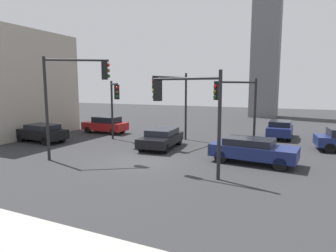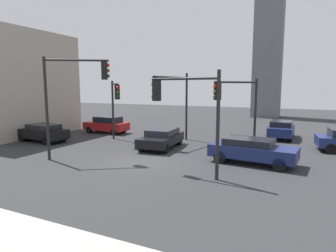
# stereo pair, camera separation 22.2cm
# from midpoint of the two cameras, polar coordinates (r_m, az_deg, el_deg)

# --- Properties ---
(ground_plane) EXTENTS (89.85, 89.85, 0.00)m
(ground_plane) POSITION_cam_midpoint_polar(r_m,az_deg,el_deg) (16.33, -5.39, -6.76)
(ground_plane) COLOR #2D2D30
(traffic_light_0) EXTENTS (2.14, 2.88, 4.61)m
(traffic_light_0) POSITION_cam_midpoint_polar(r_m,az_deg,el_deg) (18.29, 13.01, 5.09)
(traffic_light_0) COLOR black
(traffic_light_0) RESTS_ON ground_plane
(traffic_light_1) EXTENTS (3.56, 0.68, 4.81)m
(traffic_light_1) POSITION_cam_midpoint_polar(r_m,az_deg,el_deg) (13.26, 3.05, 4.69)
(traffic_light_1) COLOR black
(traffic_light_1) RESTS_ON ground_plane
(traffic_light_2) EXTENTS (2.15, 2.31, 4.54)m
(traffic_light_2) POSITION_cam_midpoint_polar(r_m,az_deg,el_deg) (21.42, -10.87, 5.30)
(traffic_light_2) COLOR black
(traffic_light_2) RESTS_ON ground_plane
(traffic_light_3) EXTENTS (1.09, 3.90, 5.12)m
(traffic_light_3) POSITION_cam_midpoint_polar(r_m,az_deg,el_deg) (20.68, 0.42, 6.46)
(traffic_light_3) COLOR black
(traffic_light_3) RESTS_ON ground_plane
(traffic_light_4) EXTENTS (3.03, 2.02, 5.70)m
(traffic_light_4) POSITION_cam_midpoint_polar(r_m,az_deg,el_deg) (16.83, -18.41, 7.42)
(traffic_light_4) COLOR black
(traffic_light_4) RESTS_ON ground_plane
(car_0) EXTENTS (3.94, 1.72, 1.47)m
(car_0) POSITION_cam_midpoint_polar(r_m,az_deg,el_deg) (26.17, -12.50, 0.27)
(car_0) COLOR maroon
(car_0) RESTS_ON ground_plane
(car_1) EXTENTS (2.26, 4.32, 1.28)m
(car_1) POSITION_cam_midpoint_polar(r_m,az_deg,el_deg) (19.39, -1.64, -2.34)
(car_1) COLOR black
(car_1) RESTS_ON ground_plane
(car_2) EXTENTS (1.83, 4.10, 1.42)m
(car_2) POSITION_cam_midpoint_polar(r_m,az_deg,el_deg) (24.65, 21.07, -0.50)
(car_2) COLOR navy
(car_2) RESTS_ON ground_plane
(car_3) EXTENTS (4.18, 2.03, 1.33)m
(car_3) POSITION_cam_midpoint_polar(r_m,az_deg,el_deg) (23.46, -24.02, -1.18)
(car_3) COLOR black
(car_3) RESTS_ON ground_plane
(car_4) EXTENTS (4.62, 2.31, 1.36)m
(car_4) POSITION_cam_midpoint_polar(r_m,az_deg,el_deg) (16.09, 15.95, -4.52)
(car_4) COLOR navy
(car_4) RESTS_ON ground_plane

